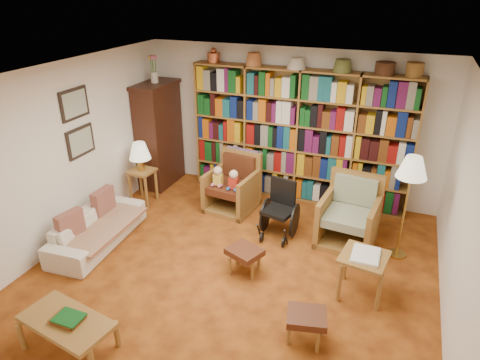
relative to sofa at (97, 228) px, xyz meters
The scene contains 23 objects.
floor 2.07m from the sofa, ahead, with size 5.00×5.00×0.00m, color #B05B1B.
ceiling 3.05m from the sofa, ahead, with size 5.00×5.00×0.00m, color silver.
wall_back 3.47m from the sofa, 51.92° to the left, with size 5.00×5.00×0.00m, color white.
wall_front 3.30m from the sofa, 49.30° to the right, with size 5.00×5.00×0.00m, color white.
wall_left 1.11m from the sofa, 165.51° to the left, with size 5.00×5.00×0.00m, color white.
wall_right 4.66m from the sofa, ahead, with size 5.00×5.00×0.00m, color white.
bookshelf 3.45m from the sofa, 47.38° to the left, with size 3.60×0.30×2.42m.
curio_cabinet 2.24m from the sofa, 95.53° to the left, with size 0.50×0.95×2.40m.
framed_pictures 1.51m from the sofa, 135.81° to the left, with size 0.03×0.52×0.97m.
sofa is the anchor object (origin of this frame).
sofa_throw 0.08m from the sofa, ahead, with size 0.73×1.36×0.04m, color #C7BC91.
cushion_left 0.43m from the sofa, 110.38° to the left, with size 0.13×0.40×0.40m, color maroon.
cushion_right 0.43m from the sofa, 110.38° to the right, with size 0.12×0.39×0.39m, color maroon.
side_table_lamp 1.35m from the sofa, 94.29° to the left, with size 0.41×0.41×0.58m.
table_lamp 1.50m from the sofa, 94.29° to the left, with size 0.35×0.35×0.48m.
armchair_leather 2.23m from the sofa, 51.32° to the left, with size 0.82×0.86×0.93m.
armchair_sage 3.60m from the sofa, 23.42° to the left, with size 0.84×0.87×0.96m.
wheelchair 2.64m from the sofa, 27.43° to the left, with size 0.49×0.67×0.84m.
floor_lamp 4.33m from the sofa, 17.45° to the left, with size 0.39×0.39×1.46m.
side_table_papers 3.65m from the sofa, ahead, with size 0.59×0.59×0.58m.
footstool_a 2.20m from the sofa, ahead, with size 0.51×0.48×0.35m.
footstool_b 3.28m from the sofa, 12.42° to the right, with size 0.47×0.43×0.34m.
coffee_table 1.96m from the sofa, 59.93° to the right, with size 1.03×0.64×0.42m.
Camera 1 is at (1.75, -4.21, 3.45)m, focal length 32.00 mm.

